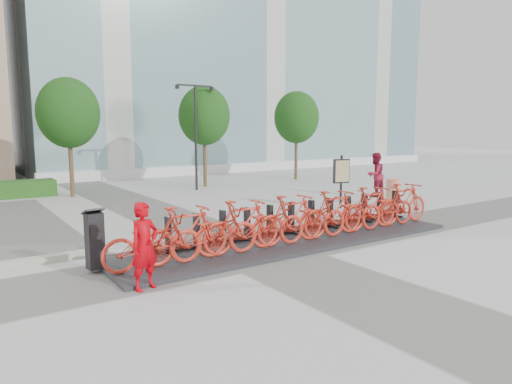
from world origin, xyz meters
TOP-DOWN VIEW (x-y plane):
  - ground at (0.00, 0.00)m, footprint 120.00×120.00m
  - glass_building at (14.00, 26.00)m, footprint 32.00×16.00m
  - tree_1 at (-1.50, 12.00)m, footprint 2.60×2.60m
  - tree_2 at (5.00, 12.00)m, footprint 2.60×2.60m
  - tree_3 at (11.00, 12.00)m, footprint 2.60×2.60m
  - streetlamp at (4.00, 11.00)m, footprint 2.00×0.20m
  - dock_pad at (1.30, 0.30)m, footprint 9.60×2.40m
  - dock_rail_posts at (1.72, 0.77)m, footprint 8.74×0.50m
  - bike_0 at (-2.60, -0.05)m, footprint 2.12×0.74m
  - bike_1 at (-1.88, -0.05)m, footprint 2.06×0.58m
  - bike_2 at (-1.16, -0.05)m, footprint 2.12×0.74m
  - bike_3 at (-0.44, -0.05)m, footprint 2.06×0.58m
  - bike_4 at (0.28, -0.05)m, footprint 2.12×0.74m
  - bike_5 at (1.00, -0.05)m, footprint 2.06×0.58m
  - bike_6 at (1.72, -0.05)m, footprint 2.12×0.74m
  - bike_7 at (2.44, -0.05)m, footprint 2.06×0.58m
  - bike_8 at (3.16, -0.05)m, footprint 2.12×0.74m
  - bike_9 at (3.88, -0.05)m, footprint 2.06×0.58m
  - bike_10 at (4.60, -0.05)m, footprint 2.12×0.74m
  - bike_11 at (5.32, -0.05)m, footprint 2.06×0.58m
  - kiosk at (-3.59, 0.57)m, footprint 0.42×0.37m
  - worker_red at (-3.11, -0.95)m, footprint 0.68×0.56m
  - pedestrian at (9.36, 4.60)m, footprint 0.99×0.81m
  - construction_barrel at (8.09, 2.58)m, footprint 0.65×0.65m
  - map_sign at (6.02, 3.29)m, footprint 0.64×0.27m

SIDE VIEW (x-z plane):
  - ground at x=0.00m, z-range 0.00..0.00m
  - dock_pad at x=1.30m, z-range 0.00..0.08m
  - dock_rail_posts at x=1.72m, z-range 0.08..0.93m
  - construction_barrel at x=8.09m, z-range 0.00..1.04m
  - bike_0 at x=-2.60m, z-range 0.08..1.19m
  - bike_2 at x=-1.16m, z-range 0.08..1.19m
  - bike_4 at x=0.28m, z-range 0.08..1.19m
  - bike_6 at x=1.72m, z-range 0.08..1.19m
  - bike_8 at x=3.16m, z-range 0.08..1.19m
  - bike_10 at x=4.60m, z-range 0.08..1.19m
  - kiosk at x=-3.59m, z-range 0.05..1.33m
  - bike_1 at x=-1.88m, z-range 0.08..1.32m
  - bike_3 at x=-0.44m, z-range 0.08..1.32m
  - bike_5 at x=1.00m, z-range 0.08..1.32m
  - bike_7 at x=2.44m, z-range 0.08..1.32m
  - bike_9 at x=3.88m, z-range 0.08..1.32m
  - bike_11 at x=5.32m, z-range 0.08..1.32m
  - worker_red at x=-3.11m, z-range 0.00..1.61m
  - pedestrian at x=9.36m, z-range 0.00..1.92m
  - map_sign at x=6.02m, z-range 0.32..2.28m
  - streetlamp at x=4.00m, z-range 0.63..5.63m
  - tree_1 at x=-1.50m, z-range 1.04..6.14m
  - tree_2 at x=5.00m, z-range 1.04..6.14m
  - tree_3 at x=11.00m, z-range 1.04..6.14m
  - glass_building at x=14.00m, z-range 0.00..24.00m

